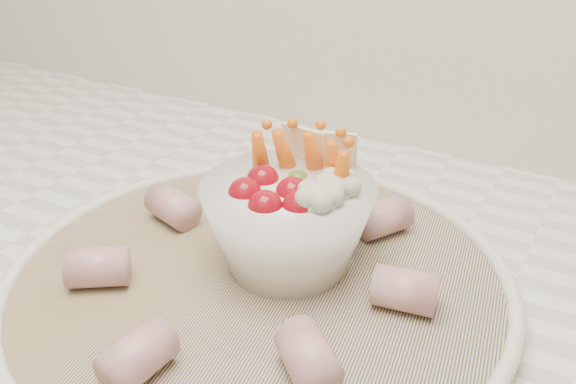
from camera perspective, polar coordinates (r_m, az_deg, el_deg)
The scene contains 3 objects.
serving_platter at distance 0.50m, azimuth -2.62°, elevation -7.78°, with size 0.45×0.45×0.02m.
veggie_bowl at distance 0.49m, azimuth 0.15°, elevation -2.48°, with size 0.13×0.13×0.11m.
cured_meat_rolls at distance 0.49m, azimuth -2.78°, elevation -5.90°, with size 0.27×0.29×0.03m.
Camera 1 is at (0.10, 1.09, 1.22)m, focal length 40.00 mm.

